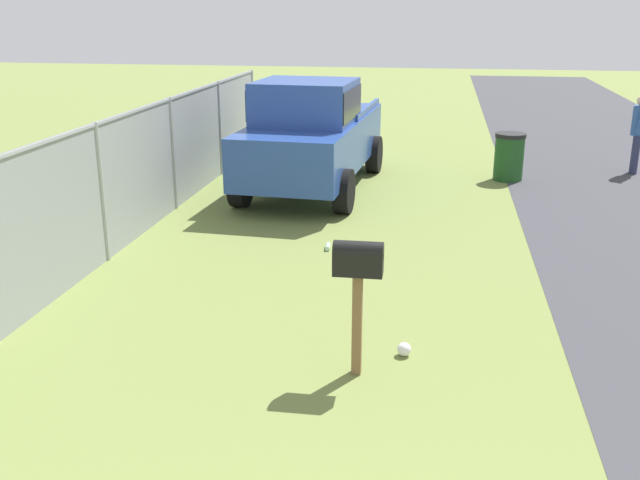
{
  "coord_description": "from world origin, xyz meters",
  "views": [
    {
      "loc": [
        -1.48,
        -0.13,
        3.37
      ],
      "look_at": [
        5.1,
        0.96,
        1.19
      ],
      "focal_mm": 40.63,
      "sensor_mm": 36.0,
      "label": 1
    }
  ],
  "objects_px": {
    "mailbox": "(358,270)",
    "trash_bin": "(509,157)",
    "pickup_truck": "(311,132)",
    "pedestrian": "(639,129)"
  },
  "relations": [
    {
      "from": "mailbox",
      "to": "trash_bin",
      "type": "bearing_deg",
      "value": -14.43
    },
    {
      "from": "pickup_truck",
      "to": "pedestrian",
      "type": "xyz_separation_m",
      "value": [
        2.5,
        -6.39,
        -0.17
      ]
    },
    {
      "from": "pedestrian",
      "to": "mailbox",
      "type": "bearing_deg",
      "value": 70.3
    },
    {
      "from": "trash_bin",
      "to": "pedestrian",
      "type": "height_order",
      "value": "pedestrian"
    },
    {
      "from": "pickup_truck",
      "to": "trash_bin",
      "type": "height_order",
      "value": "pickup_truck"
    },
    {
      "from": "pickup_truck",
      "to": "trash_bin",
      "type": "relative_size",
      "value": 5.3
    },
    {
      "from": "mailbox",
      "to": "pickup_truck",
      "type": "distance_m",
      "value": 7.23
    },
    {
      "from": "mailbox",
      "to": "pedestrian",
      "type": "bearing_deg",
      "value": -27.02
    },
    {
      "from": "pedestrian",
      "to": "pickup_truck",
      "type": "bearing_deg",
      "value": 27.96
    },
    {
      "from": "pickup_truck",
      "to": "mailbox",
      "type": "bearing_deg",
      "value": 17.13
    }
  ]
}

